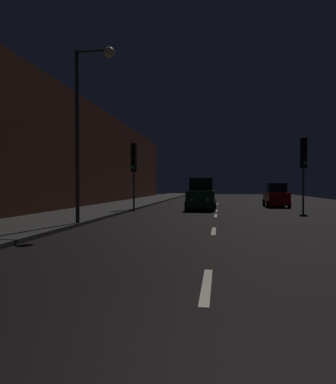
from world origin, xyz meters
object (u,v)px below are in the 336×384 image
object	(u,v)px
car_approaching_headlights	(201,195)
traffic_light_far_right	(304,159)
traffic_light_far_left	(134,162)
streetlamp_overhead	(87,109)
car_parked_right_far	(276,196)

from	to	relation	value
car_approaching_headlights	traffic_light_far_right	bearing A→B (deg)	76.96
traffic_light_far_left	car_approaching_headlights	xyz separation A→B (m)	(4.43, 1.96, -2.24)
traffic_light_far_right	traffic_light_far_left	world-z (taller)	traffic_light_far_right
streetlamp_overhead	car_approaching_headlights	size ratio (longest dim) A/B	1.67
traffic_light_far_left	car_approaching_headlights	world-z (taller)	traffic_light_far_left
car_approaching_headlights	car_parked_right_far	bearing A→B (deg)	125.40
streetlamp_overhead	car_parked_right_far	bearing A→B (deg)	56.28
traffic_light_far_left	streetlamp_overhead	distance (m)	8.97
traffic_light_far_left	car_approaching_headlights	distance (m)	5.33
streetlamp_overhead	car_approaching_headlights	distance (m)	12.18
traffic_light_far_right	car_parked_right_far	bearing A→B (deg)	175.84
traffic_light_far_right	streetlamp_overhead	xyz separation A→B (m)	(-10.72, -9.26, 1.46)
car_approaching_headlights	traffic_light_far_left	bearing A→B (deg)	-66.11
streetlamp_overhead	car_approaching_headlights	bearing A→B (deg)	68.82
traffic_light_far_right	streetlamp_overhead	distance (m)	14.24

